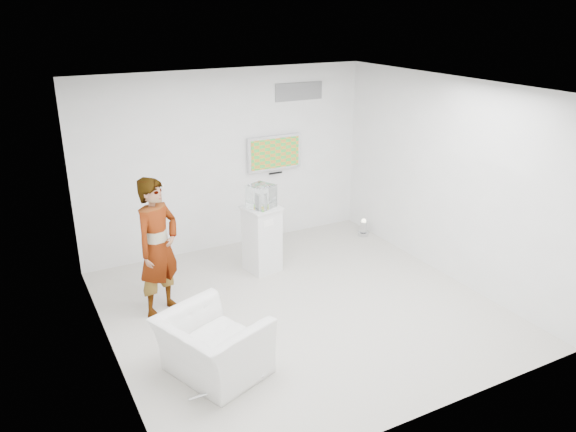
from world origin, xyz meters
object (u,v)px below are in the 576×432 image
(floor_uplight, at_px, (363,228))
(person, at_px, (158,247))
(tv, at_px, (274,153))
(pedestal, at_px, (262,239))
(armchair, at_px, (213,346))

(floor_uplight, bearing_deg, person, -166.64)
(tv, bearing_deg, pedestal, -124.93)
(armchair, height_order, floor_uplight, armchair)
(tv, height_order, floor_uplight, tv)
(floor_uplight, bearing_deg, armchair, -146.43)
(armchair, xyz_separation_m, floor_uplight, (3.86, 2.56, -0.21))
(person, relative_size, armchair, 1.73)
(tv, relative_size, person, 0.53)
(person, bearing_deg, armchair, -117.74)
(person, height_order, floor_uplight, person)
(pedestal, bearing_deg, tv, 55.07)
(armchair, relative_size, pedestal, 1.05)
(pedestal, relative_size, floor_uplight, 3.46)
(tv, xyz_separation_m, pedestal, (-0.79, -1.13, -1.02))
(person, height_order, armchair, person)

